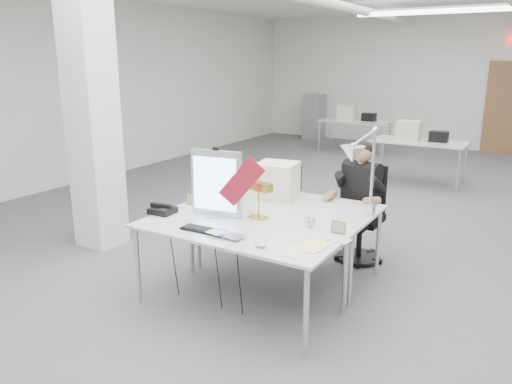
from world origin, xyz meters
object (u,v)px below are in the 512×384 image
desk_phone (163,211)px  seated_person (361,182)px  bankers_lamp (259,198)px  beige_monitor (277,181)px  desk_main (239,230)px  office_chair (361,215)px  architect_lamp (363,173)px  laptop (222,237)px  monitor (216,183)px

desk_phone → seated_person: bearing=44.2°
bankers_lamp → beige_monitor: bankers_lamp is taller
beige_monitor → desk_phone: bearing=-133.2°
seated_person → bankers_lamp: 1.33m
desk_main → beige_monitor: size_ratio=4.54×
office_chair → bankers_lamp: bankers_lamp is taller
bankers_lamp → seated_person: bearing=79.7°
desk_phone → architect_lamp: bearing=18.3°
seated_person → laptop: bearing=-90.3°
desk_main → architect_lamp: bearing=38.9°
laptop → desk_phone: desk_phone is taller
desk_phone → laptop: bearing=-21.4°
monitor → architect_lamp: size_ratio=0.67×
seated_person → architect_lamp: (0.31, -0.86, 0.31)m
beige_monitor → architect_lamp: 1.11m
seated_person → office_chair: bearing=105.6°
seated_person → monitor: size_ratio=1.50×
desk_phone → architect_lamp: architect_lamp is taller
desk_main → office_chair: 1.70m
monitor → beige_monitor: bearing=68.5°
laptop → architect_lamp: architect_lamp is taller
laptop → beige_monitor: (-0.19, 1.29, 0.17)m
office_chair → monitor: size_ratio=1.72×
monitor → laptop: 0.68m
seated_person → desk_phone: seated_person is taller
office_chair → monitor: (-0.91, -1.40, 0.53)m
desk_main → desk_phone: 0.85m
monitor → bankers_lamp: bearing=11.4°
monitor → laptop: size_ratio=1.86×
desk_phone → office_chair: bearing=45.1°
desk_main → monitor: bearing=152.1°
desk_main → office_chair: (0.54, 1.60, -0.21)m
office_chair → monitor: monitor is taller
monitor → bankers_lamp: monitor is taller
office_chair → beige_monitor: beige_monitor is taller
seated_person → bankers_lamp: (-0.53, -1.22, 0.04)m
desk_phone → architect_lamp: (1.70, 0.70, 0.43)m
laptop → beige_monitor: beige_monitor is taller
desk_main → desk_phone: bearing=-178.9°
office_chair → beige_monitor: size_ratio=2.67×
laptop → bankers_lamp: 0.64m
monitor → beige_monitor: (0.19, 0.81, -0.12)m
office_chair → laptop: size_ratio=3.19×
bankers_lamp → architect_lamp: architect_lamp is taller
seated_person → desk_main: bearing=-93.6°
office_chair → seated_person: size_ratio=1.15×
laptop → beige_monitor: size_ratio=0.84×
seated_person → monitor: bearing=-108.2°
architect_lamp → desk_main: bearing=-157.5°
seated_person → laptop: (-0.52, -1.83, -0.13)m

